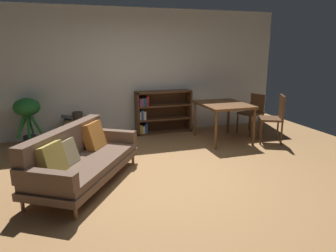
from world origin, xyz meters
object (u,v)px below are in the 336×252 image
(desk_speaker, at_px, (78,118))
(dining_chair_near, at_px, (253,111))
(open_laptop, at_px, (74,118))
(media_console, at_px, (77,133))
(bookshelf, at_px, (160,112))
(potted_floor_plant, at_px, (27,112))
(dining_table, at_px, (223,107))
(dining_chair_far, at_px, (275,116))
(fabric_couch, at_px, (79,157))

(desk_speaker, xyz_separation_m, dining_chair_near, (3.76, 0.02, -0.11))
(open_laptop, distance_m, desk_speaker, 0.45)
(media_console, relative_size, dining_chair_near, 1.24)
(media_console, xyz_separation_m, bookshelf, (1.84, 0.47, 0.22))
(potted_floor_plant, distance_m, dining_table, 3.86)
(open_laptop, relative_size, dining_table, 0.39)
(potted_floor_plant, relative_size, dining_chair_near, 1.08)
(open_laptop, xyz_separation_m, dining_chair_far, (3.83, -1.18, 0.03))
(media_console, xyz_separation_m, dining_chair_far, (3.80, -1.01, 0.30))
(media_console, height_order, dining_chair_far, dining_chair_far)
(open_laptop, xyz_separation_m, desk_speaker, (0.06, -0.43, 0.09))
(bookshelf, bearing_deg, open_laptop, -170.83)
(desk_speaker, bearing_deg, fabric_couch, -91.80)
(open_laptop, bearing_deg, media_console, -77.87)
(dining_chair_near, bearing_deg, media_console, 176.29)
(media_console, relative_size, desk_speaker, 4.92)
(fabric_couch, xyz_separation_m, media_console, (0.02, 1.84, -0.13))
(media_console, bearing_deg, dining_table, -10.87)
(dining_table, bearing_deg, media_console, 169.13)
(potted_floor_plant, xyz_separation_m, dining_chair_far, (4.68, -1.28, -0.12))
(potted_floor_plant, height_order, bookshelf, bookshelf)
(open_laptop, height_order, bookshelf, bookshelf)
(dining_table, distance_m, dining_chair_far, 1.03)
(potted_floor_plant, bearing_deg, dining_chair_far, -15.24)
(desk_speaker, bearing_deg, bookshelf, 22.12)
(dining_table, relative_size, dining_chair_near, 1.28)
(media_console, distance_m, dining_table, 2.97)
(potted_floor_plant, relative_size, dining_chair_far, 0.97)
(dining_chair_near, bearing_deg, dining_chair_far, -89.06)
(dining_table, xyz_separation_m, bookshelf, (-1.05, 1.02, -0.22))
(dining_chair_near, relative_size, dining_chair_far, 0.90)
(fabric_couch, xyz_separation_m, open_laptop, (-0.01, 2.00, 0.14))
(fabric_couch, bearing_deg, bookshelf, 51.11)
(dining_table, bearing_deg, fabric_couch, -156.22)
(dining_chair_near, height_order, dining_chair_far, dining_chair_far)
(fabric_couch, height_order, media_console, fabric_couch)
(desk_speaker, bearing_deg, dining_chair_far, -11.17)
(media_console, bearing_deg, desk_speaker, -84.36)
(open_laptop, bearing_deg, bookshelf, 9.17)
(desk_speaker, xyz_separation_m, dining_table, (2.86, -0.29, 0.08))
(open_laptop, height_order, dining_table, dining_table)
(desk_speaker, relative_size, dining_table, 0.20)
(fabric_couch, bearing_deg, media_console, 89.28)
(bookshelf, bearing_deg, dining_chair_far, -37.07)
(potted_floor_plant, bearing_deg, fabric_couch, -67.69)
(media_console, height_order, open_laptop, open_laptop)
(dining_chair_far, bearing_deg, dining_table, 153.38)
(open_laptop, distance_m, bookshelf, 1.90)
(bookshelf, bearing_deg, potted_floor_plant, -175.70)
(open_laptop, height_order, potted_floor_plant, potted_floor_plant)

